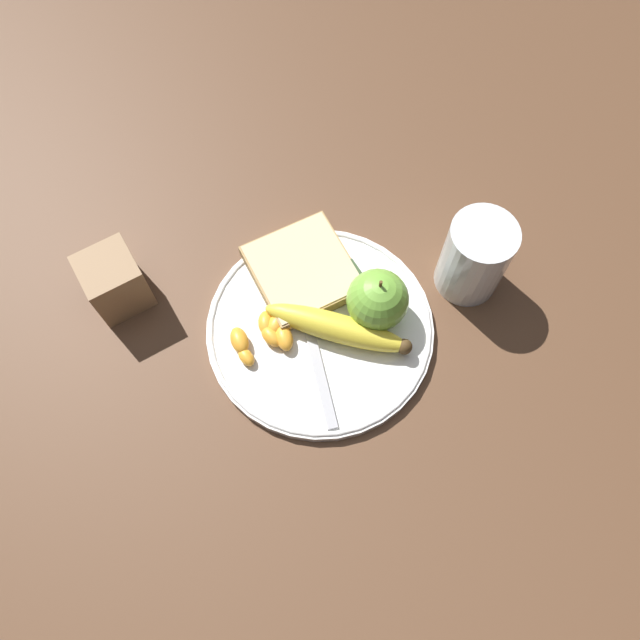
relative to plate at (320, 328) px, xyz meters
The scene contains 16 objects.
ground_plane 0.01m from the plate, ahead, with size 3.00×3.00×0.00m, color brown.
plate is the anchor object (origin of this frame).
juice_glass 0.20m from the plate, 80.32° to the left, with size 0.08×0.08×0.11m.
apple 0.08m from the plate, 74.26° to the left, with size 0.07×0.07×0.08m.
banana 0.03m from the plate, 35.92° to the left, with size 0.15×0.14×0.03m.
bread_slice 0.07m from the plate, 165.82° to the left, with size 0.13×0.12×0.02m.
fork 0.02m from the plate, 72.60° to the right, with size 0.19×0.08×0.00m.
jam_packet 0.07m from the plate, 116.69° to the left, with size 0.04×0.03×0.02m.
orange_segment_0 0.04m from the plate, 129.66° to the right, with size 0.04×0.03×0.02m.
orange_segment_1 0.10m from the plate, 108.01° to the right, with size 0.04×0.03×0.02m.
orange_segment_2 0.10m from the plate, 95.42° to the right, with size 0.03×0.02×0.01m.
orange_segment_3 0.05m from the plate, 97.74° to the right, with size 0.04×0.03×0.02m.
orange_segment_4 0.07m from the plate, 122.22° to the right, with size 0.04×0.03×0.02m.
orange_segment_5 0.06m from the plate, 105.64° to the right, with size 0.03×0.02×0.02m.
orange_segment_6 0.05m from the plate, 120.69° to the right, with size 0.04×0.04×0.02m.
condiment_caddy 0.25m from the plate, 131.82° to the right, with size 0.06×0.06×0.08m.
Camera 1 is at (0.25, -0.15, 0.70)m, focal length 35.00 mm.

